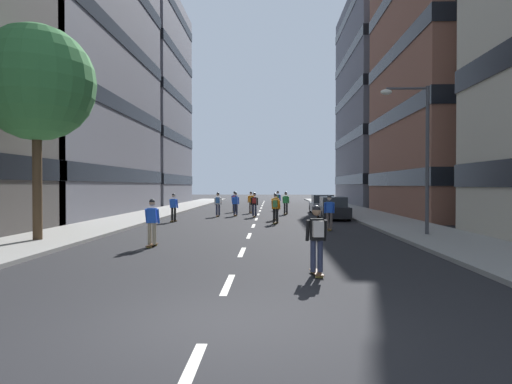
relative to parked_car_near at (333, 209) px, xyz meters
The scene contains 24 objects.
ground_plane 6.16m from the parked_car_near, 147.11° to the left, with size 157.54×157.54×0.00m, color black.
sidewalk_left 14.93m from the parked_car_near, 153.72° to the left, with size 3.79×72.21×0.14m, color gray.
sidewalk_right 7.32m from the parked_car_near, 64.90° to the left, with size 3.79×72.21×0.14m, color gray.
lane_markings 7.25m from the parked_car_near, 135.41° to the left, with size 0.16×62.20×0.01m.
building_left_mid 26.45m from the parked_car_near, 169.88° to the left, with size 12.76×21.81×30.77m.
building_left_far 34.61m from the parked_car_near, 131.61° to the left, with size 12.76×16.86×24.93m.
building_right_far 29.26m from the parked_car_near, 65.05° to the left, with size 12.76×19.30×24.62m.
parked_car_near is the anchor object (origin of this frame).
parked_car_mid 6.34m from the parked_car_near, 90.00° to the left, with size 1.82×4.40×1.52m.
street_tree_near 19.33m from the parked_car_near, 136.32° to the right, with size 4.54×4.54×8.44m.
streetlamp_right 11.03m from the parked_car_near, 77.05° to the right, with size 2.13×0.30×6.50m.
skater_0 7.51m from the parked_car_near, 154.81° to the left, with size 0.54×0.91×1.78m.
skater_1 10.51m from the parked_car_near, 166.73° to the right, with size 0.55×0.92×1.78m.
skater_2 8.87m from the parked_car_near, 130.87° to the left, with size 0.57×0.92×1.78m.
skater_3 10.89m from the parked_car_near, 131.96° to the left, with size 0.56×0.92×1.78m.
skater_4 19.11m from the parked_car_near, 99.02° to the right, with size 0.55×0.92×1.78m.
skater_5 5.27m from the parked_car_near, 137.49° to the right, with size 0.57×0.92×1.78m.
skater_6 7.45m from the parked_car_near, 99.24° to the right, with size 0.55×0.91×1.78m.
skater_7 5.94m from the parked_car_near, 120.27° to the left, with size 0.57×0.92×1.78m.
skater_8 3.93m from the parked_car_near, behind, with size 0.56×0.92×1.78m.
skater_9 5.70m from the parked_car_near, 159.85° to the left, with size 0.54×0.91×1.78m.
skater_10 11.68m from the parked_car_near, 107.62° to the left, with size 0.57×0.92×1.78m.
skater_11 16.18m from the parked_car_near, 121.93° to the right, with size 0.54×0.91×1.78m.
skater_12 8.41m from the parked_car_near, 162.79° to the left, with size 0.53×0.90×1.78m.
Camera 1 is at (0.99, -7.29, 2.28)m, focal length 31.59 mm.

